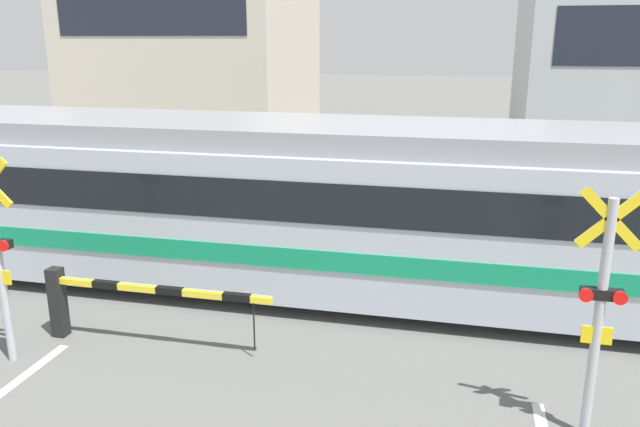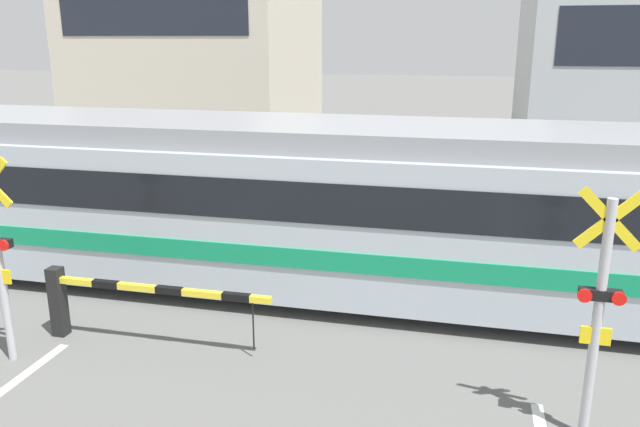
% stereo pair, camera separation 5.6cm
% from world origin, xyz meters
% --- Properties ---
extents(rail_track_near, '(50.00, 0.10, 0.08)m').
position_xyz_m(rail_track_near, '(0.00, 10.17, 0.04)').
color(rail_track_near, gray).
rests_on(rail_track_near, ground_plane).
extents(rail_track_far, '(50.00, 0.10, 0.08)m').
position_xyz_m(rail_track_far, '(0.00, 11.60, 0.04)').
color(rail_track_far, gray).
rests_on(rail_track_far, ground_plane).
extents(commuter_train, '(17.85, 3.02, 3.00)m').
position_xyz_m(commuter_train, '(0.99, 10.88, 1.61)').
color(commuter_train, '#ADB7C1').
rests_on(commuter_train, ground_plane).
extents(crossing_barrier_near, '(3.48, 0.20, 1.09)m').
position_xyz_m(crossing_barrier_near, '(-2.73, 8.11, 0.72)').
color(crossing_barrier_near, black).
rests_on(crossing_barrier_near, ground_plane).
extents(crossing_barrier_far, '(3.48, 0.20, 1.09)m').
position_xyz_m(crossing_barrier_far, '(2.73, 13.42, 0.72)').
color(crossing_barrier_far, black).
rests_on(crossing_barrier_far, ground_plane).
extents(crossing_signal_right, '(0.68, 0.15, 2.91)m').
position_xyz_m(crossing_signal_right, '(3.78, 7.28, 1.60)').
color(crossing_signal_right, '#B2B2B7').
rests_on(crossing_signal_right, ground_plane).
extents(building_left_of_street, '(7.83, 7.24, 9.91)m').
position_xyz_m(building_left_of_street, '(-7.85, 23.29, 4.96)').
color(building_left_of_street, beige).
rests_on(building_left_of_street, ground_plane).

